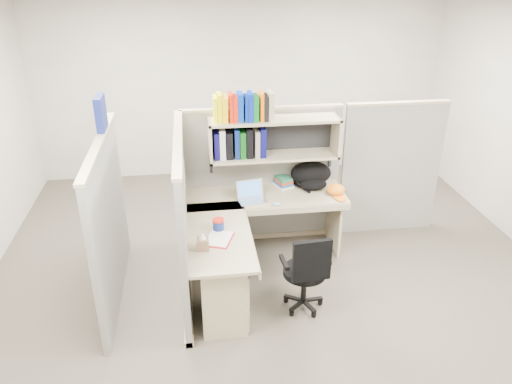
{
  "coord_description": "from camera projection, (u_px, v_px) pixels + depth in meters",
  "views": [
    {
      "loc": [
        -0.77,
        -4.29,
        3.14
      ],
      "look_at": [
        -0.16,
        0.25,
        0.93
      ],
      "focal_mm": 35.0,
      "sensor_mm": 36.0,
      "label": 1
    }
  ],
  "objects": [
    {
      "name": "cubicle",
      "position": [
        234.0,
        187.0,
        5.25
      ],
      "size": [
        3.79,
        1.84,
        1.95
      ],
      "color": "slate",
      "rests_on": "ground"
    },
    {
      "name": "task_chair",
      "position": [
        305.0,
        284.0,
        4.72
      ],
      "size": [
        0.46,
        0.43,
        0.86
      ],
      "color": "black",
      "rests_on": "ground"
    },
    {
      "name": "paper_cup",
      "position": [
        259.0,
        186.0,
        5.57
      ],
      "size": [
        0.07,
        0.07,
        0.09
      ],
      "primitive_type": "cylinder",
      "rotation": [
        0.0,
        0.0,
        -0.23
      ],
      "color": "silver",
      "rests_on": "desk"
    },
    {
      "name": "orange_cap",
      "position": [
        336.0,
        189.0,
        5.48
      ],
      "size": [
        0.24,
        0.26,
        0.11
      ],
      "primitive_type": null,
      "rotation": [
        0.0,
        0.0,
        0.16
      ],
      "color": "orange",
      "rests_on": "desk"
    },
    {
      "name": "room_shell",
      "position": [
        276.0,
        135.0,
        4.58
      ],
      "size": [
        6.0,
        6.0,
        6.0
      ],
      "color": "#A8A398",
      "rests_on": "ground"
    },
    {
      "name": "ground",
      "position": [
        274.0,
        280.0,
        5.29
      ],
      "size": [
        6.0,
        6.0,
        0.0
      ],
      "primitive_type": "plane",
      "color": "#38332B",
      "rests_on": "ground"
    },
    {
      "name": "laptop",
      "position": [
        252.0,
        192.0,
        5.29
      ],
      "size": [
        0.34,
        0.34,
        0.21
      ],
      "primitive_type": null,
      "rotation": [
        0.0,
        0.0,
        0.16
      ],
      "color": "#BABABF",
      "rests_on": "desk"
    },
    {
      "name": "snack_canister",
      "position": [
        218.0,
        224.0,
        4.77
      ],
      "size": [
        0.11,
        0.11,
        0.11
      ],
      "color": "navy",
      "rests_on": "desk"
    },
    {
      "name": "desk",
      "position": [
        237.0,
        263.0,
        4.79
      ],
      "size": [
        1.74,
        1.75,
        0.73
      ],
      "color": "gray",
      "rests_on": "ground"
    },
    {
      "name": "tissue_box",
      "position": [
        202.0,
        241.0,
        4.44
      ],
      "size": [
        0.11,
        0.11,
        0.17
      ],
      "primitive_type": null,
      "rotation": [
        0.0,
        0.0,
        -0.05
      ],
      "color": "#8E6850",
      "rests_on": "desk"
    },
    {
      "name": "book_stack",
      "position": [
        283.0,
        181.0,
        5.67
      ],
      "size": [
        0.23,
        0.27,
        0.11
      ],
      "primitive_type": null,
      "rotation": [
        0.0,
        0.0,
        0.35
      ],
      "color": "gray",
      "rests_on": "desk"
    },
    {
      "name": "mouse",
      "position": [
        277.0,
        204.0,
        5.25
      ],
      "size": [
        0.09,
        0.07,
        0.03
      ],
      "primitive_type": "ellipsoid",
      "rotation": [
        0.0,
        0.0,
        -0.11
      ],
      "color": "#88AAC1",
      "rests_on": "desk"
    },
    {
      "name": "backpack",
      "position": [
        312.0,
        176.0,
        5.62
      ],
      "size": [
        0.51,
        0.43,
        0.27
      ],
      "primitive_type": null,
      "rotation": [
        0.0,
        0.0,
        0.15
      ],
      "color": "black",
      "rests_on": "desk"
    },
    {
      "name": "loose_paper",
      "position": [
        219.0,
        238.0,
        4.65
      ],
      "size": [
        0.3,
        0.34,
        0.0
      ],
      "primitive_type": null,
      "rotation": [
        0.0,
        0.0,
        -0.35
      ],
      "color": "silver",
      "rests_on": "desk"
    }
  ]
}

